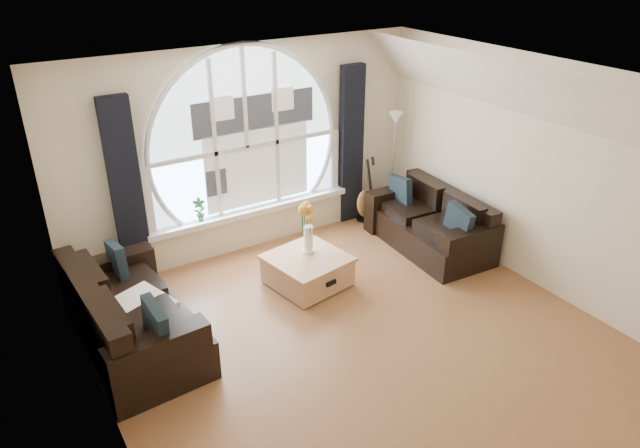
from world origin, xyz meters
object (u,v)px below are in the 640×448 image
at_px(coffee_chest, 307,269).
at_px(potted_plant, 199,210).
at_px(sofa_right, 429,221).
at_px(floor_lamp, 393,165).
at_px(guitar, 366,189).
at_px(sofa_left, 134,314).
at_px(vase_flowers, 308,223).

bearing_deg(coffee_chest, potted_plant, 113.05).
height_order(sofa_right, potted_plant, potted_plant).
distance_m(floor_lamp, guitar, 0.55).
xyz_separation_m(sofa_left, coffee_chest, (2.12, 0.10, -0.19)).
bearing_deg(sofa_right, sofa_left, -175.85).
height_order(coffee_chest, guitar, guitar).
height_order(vase_flowers, potted_plant, vase_flowers).
relative_size(sofa_right, vase_flowers, 2.50).
xyz_separation_m(guitar, potted_plant, (-2.46, 0.25, 0.18)).
xyz_separation_m(sofa_right, coffee_chest, (-1.89, 0.05, -0.19)).
bearing_deg(sofa_right, potted_plant, 157.33).
distance_m(sofa_left, coffee_chest, 2.13).
height_order(sofa_right, guitar, guitar).
height_order(coffee_chest, vase_flowers, vase_flowers).
distance_m(sofa_right, potted_plant, 3.05).
relative_size(sofa_left, floor_lamp, 1.20).
xyz_separation_m(coffee_chest, guitar, (1.62, 1.03, 0.32)).
relative_size(vase_flowers, potted_plant, 2.22).
distance_m(floor_lamp, potted_plant, 2.95).
relative_size(coffee_chest, guitar, 0.82).
bearing_deg(coffee_chest, guitar, 22.51).
height_order(sofa_left, guitar, guitar).
distance_m(sofa_left, vase_flowers, 2.24).
bearing_deg(potted_plant, guitar, -5.88).
bearing_deg(floor_lamp, coffee_chest, -153.52).
xyz_separation_m(vase_flowers, floor_lamp, (2.02, 0.95, 0.03)).
xyz_separation_m(coffee_chest, potted_plant, (-0.84, 1.29, 0.50)).
distance_m(sofa_left, guitar, 3.91).
relative_size(coffee_chest, potted_plant, 2.74).
bearing_deg(vase_flowers, sofa_left, -174.91).
xyz_separation_m(sofa_right, vase_flowers, (-1.81, 0.15, 0.37)).
bearing_deg(potted_plant, vase_flowers, -52.44).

